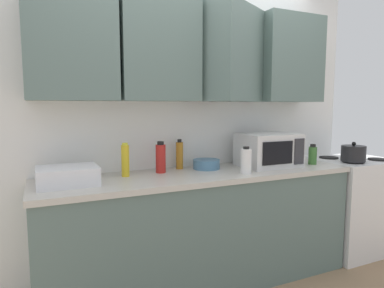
{
  "coord_description": "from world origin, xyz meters",
  "views": [
    {
      "loc": [
        -1.14,
        -2.6,
        1.42
      ],
      "look_at": [
        -0.07,
        -0.25,
        1.12
      ],
      "focal_mm": 31.42,
      "sensor_mm": 36.0,
      "label": 1
    }
  ],
  "objects_px": {
    "bottle_white_jar": "(246,161)",
    "microwave": "(268,150)",
    "kettle": "(353,153)",
    "bottle_yellow_mustard": "(125,160)",
    "bottle_red_sauce": "(161,158)",
    "bowl_ceramic_small": "(206,164)",
    "stove_range": "(351,204)",
    "bottle_green_oil": "(313,155)",
    "bottle_amber_vinegar": "(180,155)",
    "dish_rack": "(68,176)"
  },
  "relations": [
    {
      "from": "stove_range",
      "to": "bottle_white_jar",
      "type": "bearing_deg",
      "value": -173.12
    },
    {
      "from": "dish_rack",
      "to": "bowl_ceramic_small",
      "type": "distance_m",
      "value": 1.09
    },
    {
      "from": "bottle_red_sauce",
      "to": "bottle_amber_vinegar",
      "type": "bearing_deg",
      "value": 24.04
    },
    {
      "from": "bottle_amber_vinegar",
      "to": "bowl_ceramic_small",
      "type": "xyz_separation_m",
      "value": [
        0.2,
        -0.09,
        -0.08
      ]
    },
    {
      "from": "stove_range",
      "to": "bowl_ceramic_small",
      "type": "bearing_deg",
      "value": 174.67
    },
    {
      "from": "microwave",
      "to": "bottle_red_sauce",
      "type": "bearing_deg",
      "value": 172.89
    },
    {
      "from": "bottle_red_sauce",
      "to": "dish_rack",
      "type": "bearing_deg",
      "value": -169.55
    },
    {
      "from": "dish_rack",
      "to": "bowl_ceramic_small",
      "type": "bearing_deg",
      "value": 6.45
    },
    {
      "from": "microwave",
      "to": "bottle_yellow_mustard",
      "type": "distance_m",
      "value": 1.21
    },
    {
      "from": "bottle_red_sauce",
      "to": "kettle",
      "type": "bearing_deg",
      "value": -9.31
    },
    {
      "from": "microwave",
      "to": "stove_range",
      "type": "bearing_deg",
      "value": -1.77
    },
    {
      "from": "dish_rack",
      "to": "bottle_yellow_mustard",
      "type": "relative_size",
      "value": 1.54
    },
    {
      "from": "bottle_yellow_mustard",
      "to": "bottle_white_jar",
      "type": "height_order",
      "value": "bottle_yellow_mustard"
    },
    {
      "from": "bottle_red_sauce",
      "to": "bottle_green_oil",
      "type": "height_order",
      "value": "bottle_red_sauce"
    },
    {
      "from": "bottle_green_oil",
      "to": "bowl_ceramic_small",
      "type": "height_order",
      "value": "bottle_green_oil"
    },
    {
      "from": "kettle",
      "to": "bottle_amber_vinegar",
      "type": "xyz_separation_m",
      "value": [
        -1.56,
        0.37,
        0.03
      ]
    },
    {
      "from": "kettle",
      "to": "bottle_red_sauce",
      "type": "bearing_deg",
      "value": 170.69
    },
    {
      "from": "bottle_yellow_mustard",
      "to": "bottle_amber_vinegar",
      "type": "bearing_deg",
      "value": 13.09
    },
    {
      "from": "bottle_green_oil",
      "to": "bowl_ceramic_small",
      "type": "xyz_separation_m",
      "value": [
        -0.95,
        0.2,
        -0.04
      ]
    },
    {
      "from": "bottle_red_sauce",
      "to": "bowl_ceramic_small",
      "type": "relative_size",
      "value": 1.11
    },
    {
      "from": "bottle_white_jar",
      "to": "kettle",
      "type": "bearing_deg",
      "value": 1.08
    },
    {
      "from": "stove_range",
      "to": "dish_rack",
      "type": "xyz_separation_m",
      "value": [
        -2.6,
        0.02,
        0.51
      ]
    },
    {
      "from": "stove_range",
      "to": "microwave",
      "type": "distance_m",
      "value": 1.15
    },
    {
      "from": "bottle_white_jar",
      "to": "bowl_ceramic_small",
      "type": "distance_m",
      "value": 0.36
    },
    {
      "from": "dish_rack",
      "to": "bowl_ceramic_small",
      "type": "height_order",
      "value": "dish_rack"
    },
    {
      "from": "bottle_red_sauce",
      "to": "bottle_yellow_mustard",
      "type": "relative_size",
      "value": 0.98
    },
    {
      "from": "bottle_green_oil",
      "to": "dish_rack",
      "type": "bearing_deg",
      "value": 177.9
    },
    {
      "from": "kettle",
      "to": "bottle_green_oil",
      "type": "distance_m",
      "value": 0.41
    },
    {
      "from": "bottle_red_sauce",
      "to": "microwave",
      "type": "bearing_deg",
      "value": -7.11
    },
    {
      "from": "kettle",
      "to": "microwave",
      "type": "relative_size",
      "value": 0.44
    },
    {
      "from": "kettle",
      "to": "bottle_green_oil",
      "type": "bearing_deg",
      "value": 168.07
    },
    {
      "from": "bottle_white_jar",
      "to": "bowl_ceramic_small",
      "type": "bearing_deg",
      "value": 120.82
    },
    {
      "from": "kettle",
      "to": "bottle_yellow_mustard",
      "type": "height_order",
      "value": "bottle_yellow_mustard"
    },
    {
      "from": "stove_range",
      "to": "bottle_yellow_mustard",
      "type": "bearing_deg",
      "value": 176.82
    },
    {
      "from": "dish_rack",
      "to": "microwave",
      "type": "bearing_deg",
      "value": 0.37
    },
    {
      "from": "bottle_white_jar",
      "to": "bowl_ceramic_small",
      "type": "height_order",
      "value": "bottle_white_jar"
    },
    {
      "from": "kettle",
      "to": "bottle_white_jar",
      "type": "height_order",
      "value": "bottle_white_jar"
    },
    {
      "from": "stove_range",
      "to": "microwave",
      "type": "bearing_deg",
      "value": 178.23
    },
    {
      "from": "bottle_white_jar",
      "to": "bottle_amber_vinegar",
      "type": "bearing_deg",
      "value": 134.11
    },
    {
      "from": "bottle_amber_vinegar",
      "to": "bowl_ceramic_small",
      "type": "relative_size",
      "value": 1.12
    },
    {
      "from": "microwave",
      "to": "bottle_green_oil",
      "type": "relative_size",
      "value": 2.69
    },
    {
      "from": "microwave",
      "to": "dish_rack",
      "type": "bearing_deg",
      "value": -179.63
    },
    {
      "from": "stove_range",
      "to": "bottle_red_sauce",
      "type": "distance_m",
      "value": 2.0
    },
    {
      "from": "bowl_ceramic_small",
      "to": "bottle_green_oil",
      "type": "bearing_deg",
      "value": -11.69
    },
    {
      "from": "bottle_white_jar",
      "to": "microwave",
      "type": "bearing_deg",
      "value": 28.49
    },
    {
      "from": "kettle",
      "to": "bottle_green_oil",
      "type": "xyz_separation_m",
      "value": [
        -0.4,
        0.09,
        -0.0
      ]
    },
    {
      "from": "kettle",
      "to": "bottle_green_oil",
      "type": "height_order",
      "value": "kettle"
    },
    {
      "from": "kettle",
      "to": "bottle_amber_vinegar",
      "type": "relative_size",
      "value": 0.87
    },
    {
      "from": "bottle_amber_vinegar",
      "to": "bottle_yellow_mustard",
      "type": "bearing_deg",
      "value": -166.91
    },
    {
      "from": "kettle",
      "to": "bottle_amber_vinegar",
      "type": "bearing_deg",
      "value": 166.54
    }
  ]
}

